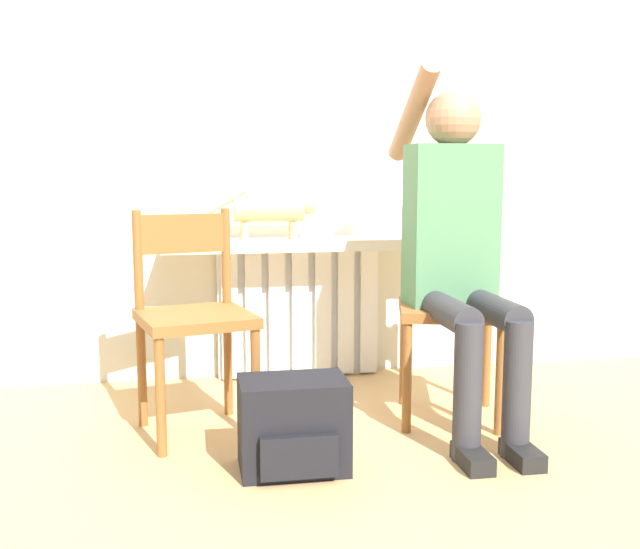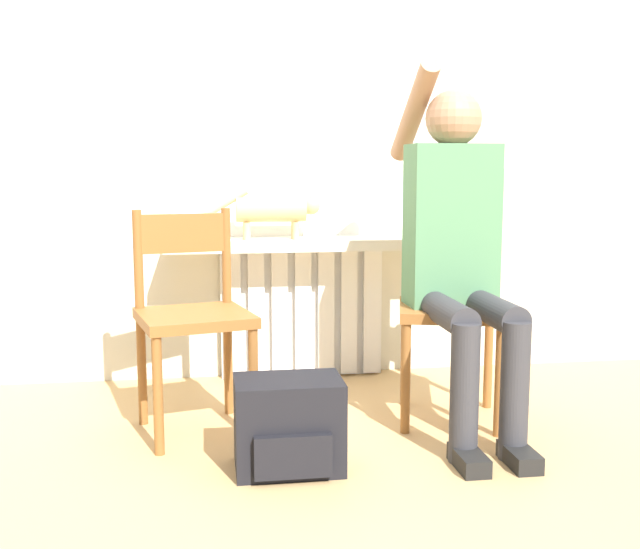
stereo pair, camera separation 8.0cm
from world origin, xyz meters
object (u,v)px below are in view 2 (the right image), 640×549
at_px(person, 459,241).
at_px(backpack, 289,425).
at_px(chair_left, 192,314).
at_px(chair_right, 450,307).
at_px(cat, 275,210).

bearing_deg(person, backpack, -154.01).
xyz_separation_m(chair_left, chair_right, (1.02, -0.00, 0.00)).
height_order(cat, backpack, cat).
distance_m(chair_left, chair_right, 1.02).
bearing_deg(chair_left, chair_right, -13.73).
height_order(chair_left, backpack, chair_left).
height_order(chair_right, cat, cat).
relative_size(chair_right, person, 0.60).
bearing_deg(backpack, chair_right, 32.44).
distance_m(chair_left, backpack, 0.63).
distance_m(chair_left, cat, 0.77).
bearing_deg(chair_left, cat, 43.24).
height_order(chair_left, cat, cat).
relative_size(cat, backpack, 1.49).
relative_size(chair_left, cat, 1.59).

